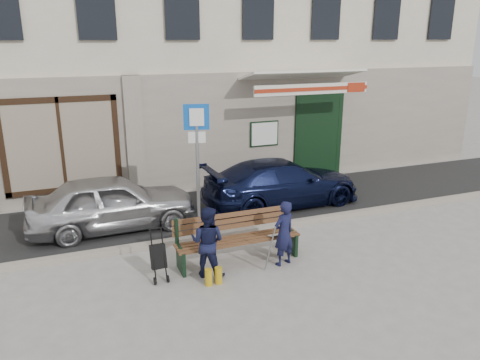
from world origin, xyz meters
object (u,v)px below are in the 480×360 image
parking_sign (197,149)px  stroller (158,258)px  man (284,233)px  car_navy (282,183)px  bench (236,239)px  woman (207,242)px  car_silver (112,203)px

parking_sign → stroller: 2.55m
parking_sign → man: parking_sign is taller
parking_sign → man: (1.07, -1.93, -1.28)m
car_navy → man: man is taller
car_navy → man: bearing=151.7°
bench → woman: (-0.65, -0.32, 0.19)m
bench → stroller: size_ratio=2.59×
woman → stroller: woman is taller
woman → parking_sign: bearing=-62.9°
bench → man: size_ratio=1.91×
car_navy → stroller: bearing=123.2°
parking_sign → car_silver: bearing=163.2°
bench → man: (0.80, -0.43, 0.17)m
man → woman: woman is taller
car_navy → car_silver: bearing=88.1°
bench → woman: size_ratio=1.84×
car_silver → car_navy: car_silver is taller
bench → man: bearing=-28.1°
bench → woman: 0.75m
car_silver → stroller: (0.47, -2.64, -0.21)m
man → stroller: size_ratio=1.36×
bench → parking_sign: bearing=100.4°
stroller → car_silver: bearing=98.9°
car_silver → woman: woman is taller
car_silver → parking_sign: size_ratio=1.28×
car_silver → parking_sign: (1.70, -0.99, 1.29)m
car_navy → stroller: size_ratio=4.40×
car_silver → woman: (1.32, -2.82, 0.03)m
woman → stroller: size_ratio=1.41×
man → car_silver: bearing=-63.6°
parking_sign → man: bearing=-47.6°
parking_sign → stroller: parking_sign is taller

